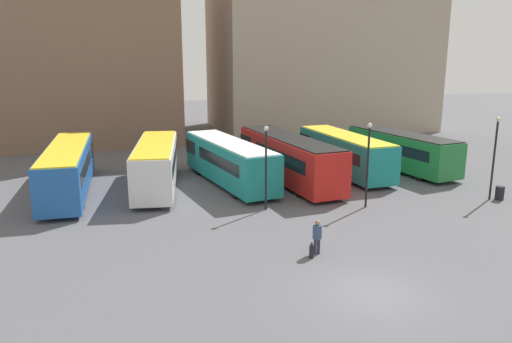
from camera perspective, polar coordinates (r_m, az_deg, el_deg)
ground_plane at (r=19.66m, az=13.28°, el=-13.41°), size 160.00×160.00×0.00m
building_block_left at (r=56.16m, az=-21.89°, el=15.32°), size 22.96×17.55×23.17m
building_block_right at (r=60.70m, az=7.33°, el=15.88°), size 24.31×14.56×23.08m
bus_0 at (r=33.98m, az=-20.70°, el=0.42°), size 2.71×12.33×3.01m
bus_1 at (r=33.48m, az=-11.32°, el=0.90°), size 3.97×10.73×3.07m
bus_2 at (r=34.15m, az=-3.16°, el=1.28°), size 4.33×11.38×2.95m
bus_3 at (r=34.79m, az=3.64°, el=1.69°), size 3.83×12.34×3.17m
bus_4 at (r=37.56m, az=10.00°, el=2.18°), size 3.13×10.62×2.93m
bus_5 at (r=39.70m, az=16.18°, el=2.41°), size 4.18×10.43×2.88m
traveler at (r=22.45m, az=7.01°, el=-7.08°), size 0.52×0.52×1.58m
suitcase at (r=22.27m, az=6.35°, el=-9.12°), size 0.28×0.35×0.72m
lamp_post_0 at (r=27.97m, az=1.15°, el=1.28°), size 0.28×0.28×4.83m
lamp_post_1 at (r=33.19m, az=25.62°, el=2.12°), size 0.28×0.28×5.08m
lamp_post_2 at (r=29.12m, az=12.68°, el=1.56°), size 0.28×0.28×4.94m
trash_bin at (r=33.95m, az=26.08°, el=-2.22°), size 0.52×0.52×0.85m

